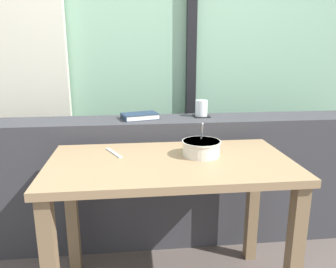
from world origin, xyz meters
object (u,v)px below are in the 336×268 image
object	(u,v)px
breakfast_table	(170,185)
fork_utensil	(114,153)
closed_book	(140,116)
juice_glass	(201,108)
soup_bowl	(201,148)
coaster_square	(201,116)

from	to	relation	value
breakfast_table	fork_utensil	world-z (taller)	fork_utensil
breakfast_table	closed_book	bearing A→B (deg)	102.84
breakfast_table	juice_glass	distance (m)	0.67
soup_bowl	fork_utensil	distance (m)	0.43
coaster_square	juice_glass	bearing A→B (deg)	0.00
breakfast_table	coaster_square	bearing A→B (deg)	65.11
closed_book	juice_glass	bearing A→B (deg)	3.43
coaster_square	fork_utensil	bearing A→B (deg)	-140.51
juice_glass	closed_book	xyz separation A→B (m)	(-0.39, -0.02, -0.03)
closed_book	soup_bowl	world-z (taller)	soup_bowl
coaster_square	juice_glass	distance (m)	0.05
soup_bowl	juice_glass	bearing A→B (deg)	78.23
breakfast_table	soup_bowl	bearing A→B (deg)	18.02
juice_glass	closed_book	world-z (taller)	juice_glass
closed_book	soup_bowl	distance (m)	0.57
closed_book	breakfast_table	bearing A→B (deg)	-77.16
juice_glass	soup_bowl	bearing A→B (deg)	-101.77
breakfast_table	fork_utensil	bearing A→B (deg)	153.70
closed_book	coaster_square	bearing A→B (deg)	3.43
breakfast_table	coaster_square	distance (m)	0.66
coaster_square	juice_glass	xyz separation A→B (m)	(0.00, 0.00, 0.05)
breakfast_table	soup_bowl	xyz separation A→B (m)	(0.15, 0.05, 0.16)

